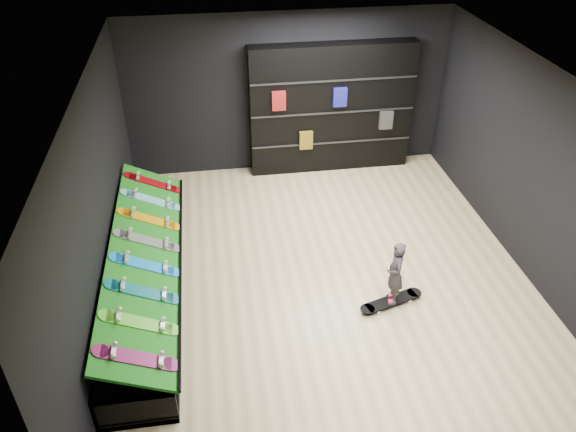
{
  "coord_description": "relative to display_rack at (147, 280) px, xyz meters",
  "views": [
    {
      "loc": [
        -1.5,
        -6.3,
        5.41
      ],
      "look_at": [
        -0.5,
        0.2,
        1.0
      ],
      "focal_mm": 35.0,
      "sensor_mm": 36.0,
      "label": 1
    }
  ],
  "objects": [
    {
      "name": "floor_skateboard",
      "position": [
        3.36,
        -0.75,
        -0.2
      ],
      "size": [
        1.0,
        0.49,
        0.09
      ],
      "primitive_type": null,
      "rotation": [
        0.0,
        0.0,
        0.29
      ],
      "color": "black",
      "rests_on": "ground"
    },
    {
      "name": "child",
      "position": [
        3.36,
        -0.75,
        0.13
      ],
      "size": [
        0.18,
        0.23,
        0.57
      ],
      "primitive_type": "imported",
      "rotation": [
        0.0,
        0.0,
        -1.69
      ],
      "color": "black",
      "rests_on": "floor_skateboard"
    },
    {
      "name": "display_board_2",
      "position": [
        0.06,
        -0.81,
        0.49
      ],
      "size": [
        0.93,
        0.22,
        0.5
      ],
      "primitive_type": null,
      "rotation": [
        0.0,
        0.44,
        0.0
      ],
      "color": "#0C8C99",
      "rests_on": "turf_ramp"
    },
    {
      "name": "display_board_7",
      "position": [
        0.06,
        1.9,
        0.49
      ],
      "size": [
        0.93,
        0.22,
        0.5
      ],
      "primitive_type": null,
      "rotation": [
        0.0,
        0.44,
        0.0
      ],
      "color": "red",
      "rests_on": "turf_ramp"
    },
    {
      "name": "display_board_6",
      "position": [
        0.06,
        1.36,
        0.49
      ],
      "size": [
        0.93,
        0.22,
        0.5
      ],
      "primitive_type": null,
      "rotation": [
        0.0,
        0.44,
        0.0
      ],
      "color": "#0CB2E5",
      "rests_on": "turf_ramp"
    },
    {
      "name": "wall_right",
      "position": [
        5.55,
        0.0,
        1.25
      ],
      "size": [
        0.02,
        7.0,
        3.0
      ],
      "primitive_type": "cube",
      "color": "black",
      "rests_on": "ground"
    },
    {
      "name": "display_board_5",
      "position": [
        0.06,
        0.81,
        0.49
      ],
      "size": [
        0.93,
        0.22,
        0.5
      ],
      "primitive_type": null,
      "rotation": [
        0.0,
        0.44,
        0.0
      ],
      "color": "yellow",
      "rests_on": "turf_ramp"
    },
    {
      "name": "display_board_3",
      "position": [
        0.06,
        -0.27,
        0.49
      ],
      "size": [
        0.93,
        0.22,
        0.5
      ],
      "primitive_type": null,
      "rotation": [
        0.0,
        0.44,
        0.0
      ],
      "color": "blue",
      "rests_on": "turf_ramp"
    },
    {
      "name": "ceiling",
      "position": [
        2.55,
        0.0,
        2.75
      ],
      "size": [
        6.0,
        7.0,
        0.01
      ],
      "primitive_type": "cube",
      "color": "white",
      "rests_on": "ground"
    },
    {
      "name": "display_rack",
      "position": [
        0.0,
        0.0,
        0.0
      ],
      "size": [
        0.9,
        4.5,
        0.5
      ],
      "primitive_type": null,
      "color": "black",
      "rests_on": "ground"
    },
    {
      "name": "wall_front",
      "position": [
        2.55,
        -3.5,
        1.25
      ],
      "size": [
        6.0,
        0.02,
        3.0
      ],
      "primitive_type": "cube",
      "color": "black",
      "rests_on": "ground"
    },
    {
      "name": "back_shelving",
      "position": [
        3.35,
        3.32,
        0.97
      ],
      "size": [
        3.06,
        0.36,
        2.45
      ],
      "primitive_type": "cube",
      "color": "black",
      "rests_on": "ground"
    },
    {
      "name": "display_board_4",
      "position": [
        0.06,
        0.27,
        0.49
      ],
      "size": [
        0.93,
        0.22,
        0.5
      ],
      "primitive_type": null,
      "rotation": [
        0.0,
        0.44,
        0.0
      ],
      "color": "black",
      "rests_on": "turf_ramp"
    },
    {
      "name": "display_board_0",
      "position": [
        0.06,
        -1.9,
        0.49
      ],
      "size": [
        0.93,
        0.22,
        0.5
      ],
      "primitive_type": null,
      "rotation": [
        0.0,
        0.44,
        0.0
      ],
      "color": "#E5198C",
      "rests_on": "turf_ramp"
    },
    {
      "name": "wall_left",
      "position": [
        -0.45,
        0.0,
        1.25
      ],
      "size": [
        0.02,
        7.0,
        3.0
      ],
      "primitive_type": "cube",
      "color": "black",
      "rests_on": "ground"
    },
    {
      "name": "wall_back",
      "position": [
        2.55,
        3.5,
        1.25
      ],
      "size": [
        6.0,
        0.02,
        3.0
      ],
      "primitive_type": "cube",
      "color": "black",
      "rests_on": "ground"
    },
    {
      "name": "display_board_1",
      "position": [
        0.06,
        -1.36,
        0.49
      ],
      "size": [
        0.93,
        0.22,
        0.5
      ],
      "primitive_type": null,
      "rotation": [
        0.0,
        0.44,
        0.0
      ],
      "color": "green",
      "rests_on": "turf_ramp"
    },
    {
      "name": "floor",
      "position": [
        2.55,
        0.0,
        -0.25
      ],
      "size": [
        6.0,
        7.0,
        0.01
      ],
      "primitive_type": "cube",
      "color": "beige",
      "rests_on": "ground"
    },
    {
      "name": "turf_ramp",
      "position": [
        0.05,
        0.0,
        0.46
      ],
      "size": [
        0.92,
        4.5,
        0.46
      ],
      "primitive_type": "cube",
      "rotation": [
        0.0,
        0.44,
        0.0
      ],
      "color": "#0F600F",
      "rests_on": "display_rack"
    }
  ]
}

